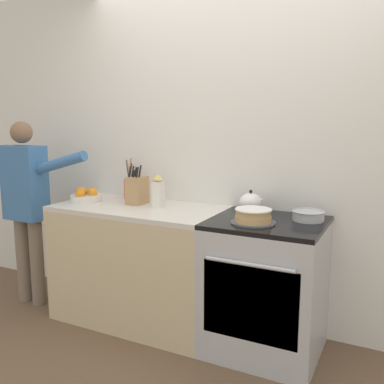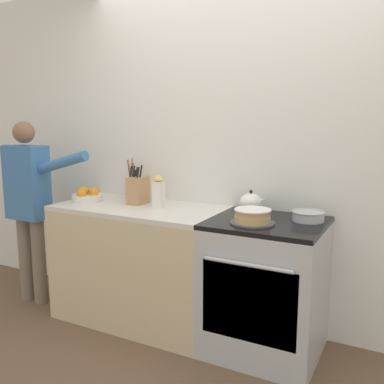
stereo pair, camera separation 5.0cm
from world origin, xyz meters
TOP-DOWN VIEW (x-y plane):
  - ground_plane at (0.00, 0.00)m, footprint 16.00×16.00m
  - wall_back at (0.00, 0.67)m, footprint 8.00×0.04m
  - counter_cabinet at (-0.68, 0.32)m, footprint 1.27×0.65m
  - stove_range at (0.32, 0.32)m, footprint 0.72×0.68m
  - layer_cake at (0.26, 0.21)m, footprint 0.28×0.28m
  - tea_kettle at (0.14, 0.50)m, footprint 0.20×0.16m
  - mixing_bowl at (0.55, 0.44)m, footprint 0.21×0.21m
  - knife_block at (-0.74, 0.40)m, footprint 0.11×0.17m
  - utensil_crock at (-0.90, 0.56)m, footprint 0.11×0.11m
  - fruit_bowl at (-1.15, 0.29)m, footprint 0.24×0.24m
  - milk_carton at (-0.52, 0.36)m, footprint 0.07×0.07m
  - person_baker at (-1.66, 0.17)m, footprint 0.89×0.20m

SIDE VIEW (x-z plane):
  - ground_plane at x=0.00m, z-range 0.00..0.00m
  - counter_cabinet at x=-0.68m, z-range 0.00..0.89m
  - stove_range at x=0.32m, z-range 0.00..0.89m
  - person_baker at x=-1.66m, z-range 0.14..1.66m
  - mixing_bowl at x=0.55m, z-range 0.89..0.96m
  - layer_cake at x=0.26m, z-range 0.89..0.98m
  - fruit_bowl at x=-1.15m, z-range 0.88..1.00m
  - tea_kettle at x=0.14m, z-range 0.88..1.04m
  - utensil_crock at x=-0.90m, z-range 0.81..1.14m
  - knife_block at x=-0.74m, z-range 0.85..1.15m
  - milk_carton at x=-0.52m, z-range 0.89..1.13m
  - wall_back at x=0.00m, z-range 0.00..2.60m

